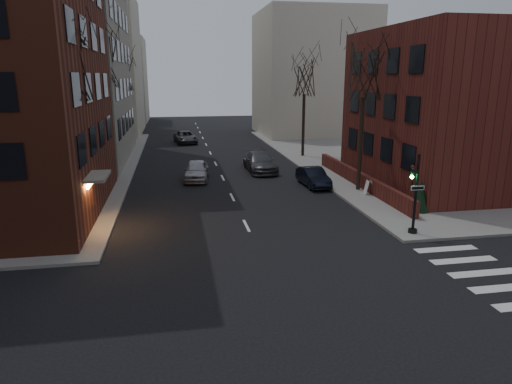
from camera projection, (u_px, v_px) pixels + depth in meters
ground at (312, 358)px, 13.05m from camera, size 160.00×160.00×0.00m
sidewalk_far_right at (499, 154)px, 46.60m from camera, size 44.00×44.00×0.15m
building_left_tan at (10, 1)px, 39.07m from camera, size 18.00×18.00×28.00m
building_right_brick at (458, 109)px, 32.62m from camera, size 12.00×14.00×11.00m
low_wall_right at (359, 179)px, 32.60m from camera, size 0.35×16.00×1.00m
building_distant_la at (84, 66)px, 60.68m from camera, size 14.00×16.00×18.00m
building_distant_ra at (312, 74)px, 61.30m from camera, size 14.00×14.00×16.00m
building_distant_lb at (116, 80)px, 77.72m from camera, size 10.00×12.00×14.00m
traffic_signal at (414, 199)px, 22.51m from camera, size 0.76×0.44×4.00m
tree_left_a at (66, 62)px, 22.78m from camera, size 4.18×4.18×10.26m
tree_left_b at (101, 60)px, 34.11m from camera, size 4.40×4.40×10.80m
tree_left_c at (121, 73)px, 47.68m from camera, size 3.96×3.96×9.72m
tree_right_a at (364, 72)px, 29.72m from camera, size 3.96×3.96×9.72m
tree_right_b at (305, 78)px, 43.18m from camera, size 3.74×3.74×9.18m
streetlamp_near at (107, 129)px, 31.57m from camera, size 0.36×0.36×6.28m
streetlamp_far at (131, 109)px, 50.63m from camera, size 0.36×0.36×6.28m
parked_sedan at (313, 177)px, 33.08m from camera, size 1.64×4.19×1.36m
car_lane_silver at (196, 170)px, 35.00m from camera, size 2.30×4.62×1.51m
car_lane_gray at (260, 162)px, 38.16m from camera, size 2.34×5.51×1.59m
car_lane_far at (186, 137)px, 54.17m from camera, size 2.90×5.28×1.40m
sandwich_board at (369, 187)px, 30.36m from camera, size 0.46×0.61×0.93m
evergreen_shrub at (420, 196)px, 26.38m from camera, size 1.46×1.46×1.85m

